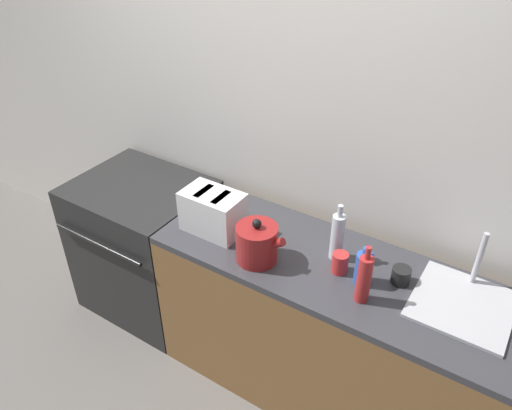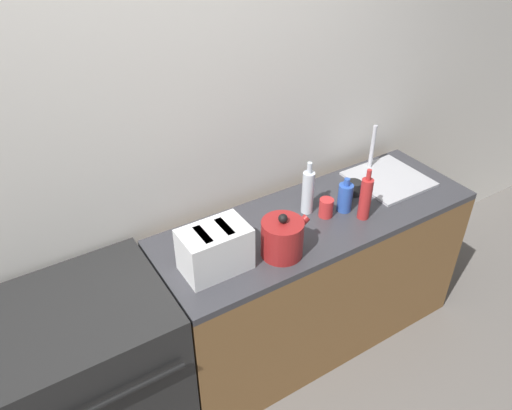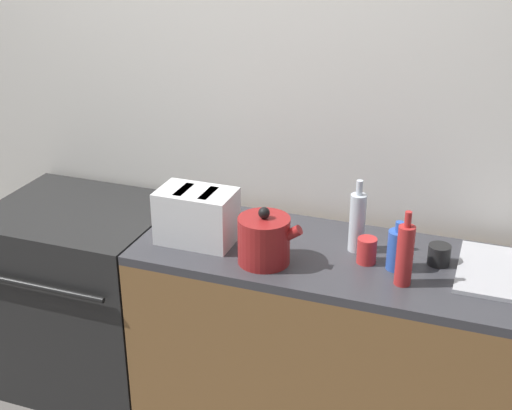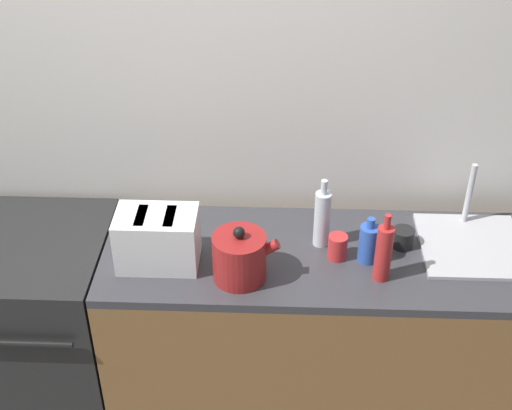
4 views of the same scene
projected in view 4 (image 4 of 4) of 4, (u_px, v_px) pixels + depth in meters
name	position (u px, v px, depth m)	size (l,w,h in m)	color
wall_back	(175.00, 108.00, 2.86)	(8.00, 0.05, 2.60)	silver
stove	(26.00, 323.00, 3.05)	(0.77, 0.68, 0.89)	black
counter_block	(323.00, 336.00, 3.00)	(1.75, 0.61, 0.89)	brown
kettle	(240.00, 257.00, 2.58)	(0.25, 0.20, 0.23)	maroon
toaster	(158.00, 239.00, 2.65)	(0.30, 0.19, 0.22)	white
sink_tray	(472.00, 243.00, 2.78)	(0.40, 0.40, 0.28)	#B7B7BC
bottle_red	(384.00, 252.00, 2.56)	(0.06, 0.06, 0.28)	#B72828
bottle_blue	(369.00, 243.00, 2.67)	(0.08, 0.08, 0.19)	#2D56B7
bottle_clear	(322.00, 218.00, 2.73)	(0.06, 0.06, 0.29)	silver
cup_black	(403.00, 238.00, 2.77)	(0.08, 0.08, 0.08)	black
cup_red	(337.00, 247.00, 2.70)	(0.07, 0.07, 0.10)	red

